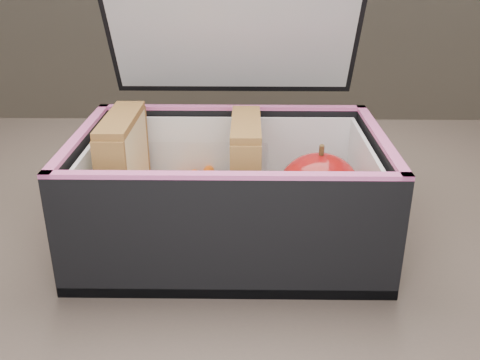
# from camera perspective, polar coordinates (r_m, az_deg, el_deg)

# --- Properties ---
(kitchen_table) EXTENTS (1.20, 0.80, 0.75)m
(kitchen_table) POSITION_cam_1_polar(r_m,az_deg,el_deg) (0.62, -1.43, -12.93)
(kitchen_table) COLOR brown
(kitchen_table) RESTS_ON ground
(lunch_bag) EXTENTS (0.30, 0.29, 0.28)m
(lunch_bag) POSITION_cam_1_polar(r_m,az_deg,el_deg) (0.53, -1.08, -0.24)
(lunch_bag) COLOR black
(lunch_bag) RESTS_ON kitchen_table
(plastic_tub) EXTENTS (0.17, 0.12, 0.07)m
(plastic_tub) POSITION_cam_1_polar(r_m,az_deg,el_deg) (0.55, -5.74, -1.55)
(plastic_tub) COLOR white
(plastic_tub) RESTS_ON lunch_bag
(sandwich_left) EXTENTS (0.03, 0.10, 0.12)m
(sandwich_left) POSITION_cam_1_polar(r_m,az_deg,el_deg) (0.55, -12.16, 0.92)
(sandwich_left) COLOR beige
(sandwich_left) RESTS_ON plastic_tub
(sandwich_right) EXTENTS (0.03, 0.10, 0.11)m
(sandwich_right) POSITION_cam_1_polar(r_m,az_deg,el_deg) (0.53, 0.62, 0.67)
(sandwich_right) COLOR beige
(sandwich_right) RESTS_ON plastic_tub
(carrot_sticks) EXTENTS (0.05, 0.15, 0.03)m
(carrot_sticks) POSITION_cam_1_polar(r_m,az_deg,el_deg) (0.57, -5.82, -2.26)
(carrot_sticks) COLOR #F93D00
(carrot_sticks) RESTS_ON plastic_tub
(paper_napkin) EXTENTS (0.10, 0.10, 0.01)m
(paper_napkin) POSITION_cam_1_polar(r_m,az_deg,el_deg) (0.56, 8.38, -4.79)
(paper_napkin) COLOR white
(paper_napkin) RESTS_ON lunch_bag
(red_apple) EXTENTS (0.09, 0.09, 0.09)m
(red_apple) POSITION_cam_1_polar(r_m,az_deg,el_deg) (0.53, 8.41, -1.17)
(red_apple) COLOR maroon
(red_apple) RESTS_ON paper_napkin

